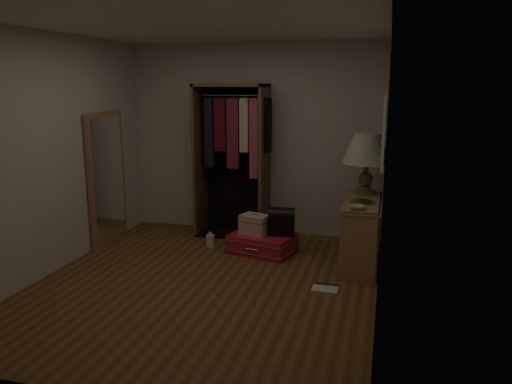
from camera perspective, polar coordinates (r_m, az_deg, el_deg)
ground at (r=5.35m, az=-5.82°, el=-10.36°), size 4.00×4.00×0.00m
room_walls at (r=4.98m, az=-5.21°, el=5.85°), size 3.52×4.02×2.60m
console_bookshelf at (r=5.89m, az=11.97°, el=-4.34°), size 0.42×1.12×0.75m
open_wardrobe at (r=6.73m, az=-2.44°, el=5.16°), size 1.01×0.50×2.05m
floor_mirror at (r=6.71m, az=-16.66°, el=1.45°), size 0.06×0.80×1.70m
pink_suitcase at (r=6.21m, az=0.76°, el=-5.86°), size 0.88×0.72×0.24m
train_case at (r=6.16m, az=-0.11°, el=-3.70°), size 0.41×0.34×0.25m
black_bag at (r=6.11m, az=2.95°, el=-3.30°), size 0.34×0.25×0.34m
table_lamp at (r=6.06m, az=12.57°, el=4.73°), size 0.74×0.74×0.73m
brass_tray at (r=5.70m, az=12.11°, el=-1.12°), size 0.35×0.35×0.02m
ceramic_bowl at (r=5.39m, az=11.41°, el=-1.72°), size 0.17×0.17×0.04m
white_jug at (r=6.46m, az=-5.23°, el=-5.53°), size 0.14×0.14×0.19m
floor_book at (r=5.23m, az=7.94°, el=-10.84°), size 0.27×0.21×0.02m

